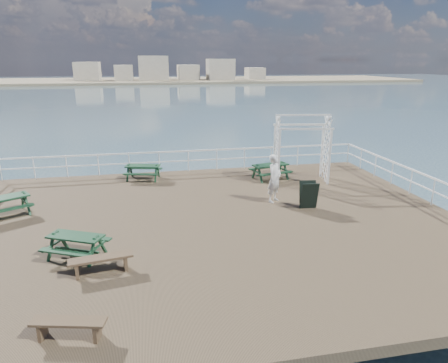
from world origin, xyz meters
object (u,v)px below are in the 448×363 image
(picnic_table_a, at_px, (3,203))
(picnic_table_d, at_px, (76,241))
(flat_bench_far, at_px, (69,325))
(trellis_arbor, at_px, (301,152))
(picnic_table_b, at_px, (143,169))
(picnic_table_c, at_px, (270,168))
(flat_bench_near, at_px, (101,261))
(person, at_px, (274,178))

(picnic_table_a, bearing_deg, picnic_table_d, -81.18)
(flat_bench_far, height_order, trellis_arbor, trellis_arbor)
(picnic_table_b, height_order, trellis_arbor, trellis_arbor)
(picnic_table_c, relative_size, trellis_arbor, 0.62)
(picnic_table_b, relative_size, flat_bench_near, 1.10)
(picnic_table_d, bearing_deg, picnic_table_a, 154.46)
(picnic_table_b, distance_m, person, 6.66)
(picnic_table_d, height_order, flat_bench_near, picnic_table_d)
(flat_bench_near, bearing_deg, flat_bench_far, -107.91)
(picnic_table_d, relative_size, trellis_arbor, 0.63)
(picnic_table_b, relative_size, flat_bench_far, 1.21)
(trellis_arbor, bearing_deg, picnic_table_b, 177.03)
(picnic_table_a, distance_m, flat_bench_near, 6.23)
(picnic_table_c, bearing_deg, picnic_table_d, -153.33)
(picnic_table_c, xyz_separation_m, person, (-0.84, -3.10, 0.44))
(picnic_table_b, xyz_separation_m, trellis_arbor, (7.29, -1.63, 0.89))
(picnic_table_a, height_order, picnic_table_c, picnic_table_a)
(picnic_table_b, distance_m, picnic_table_d, 7.88)
(picnic_table_c, distance_m, flat_bench_far, 12.68)
(picnic_table_d, bearing_deg, trellis_arbor, 58.90)
(trellis_arbor, height_order, person, trellis_arbor)
(person, bearing_deg, picnic_table_b, 99.40)
(picnic_table_a, xyz_separation_m, person, (10.11, -0.40, 0.44))
(flat_bench_far, bearing_deg, flat_bench_near, 94.45)
(picnic_table_a, distance_m, person, 10.13)
(picnic_table_c, distance_m, trellis_arbor, 1.65)
(picnic_table_b, distance_m, flat_bench_far, 11.44)
(flat_bench_near, relative_size, person, 0.88)
(picnic_table_c, bearing_deg, picnic_table_a, -178.97)
(picnic_table_c, height_order, trellis_arbor, trellis_arbor)
(picnic_table_d, distance_m, flat_bench_near, 1.35)
(picnic_table_c, height_order, flat_bench_near, picnic_table_c)
(picnic_table_c, relative_size, flat_bench_near, 1.14)
(picnic_table_b, bearing_deg, person, -24.59)
(picnic_table_a, height_order, trellis_arbor, trellis_arbor)
(picnic_table_a, xyz_separation_m, picnic_table_d, (3.05, -3.81, -0.04))
(picnic_table_b, xyz_separation_m, flat_bench_far, (-1.54, -11.33, -0.17))
(flat_bench_near, bearing_deg, picnic_table_d, 116.42)
(picnic_table_a, relative_size, picnic_table_c, 1.11)
(picnic_table_c, distance_m, picnic_table_d, 10.24)
(picnic_table_d, xyz_separation_m, person, (7.06, 3.41, 0.48))
(picnic_table_c, height_order, person, person)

